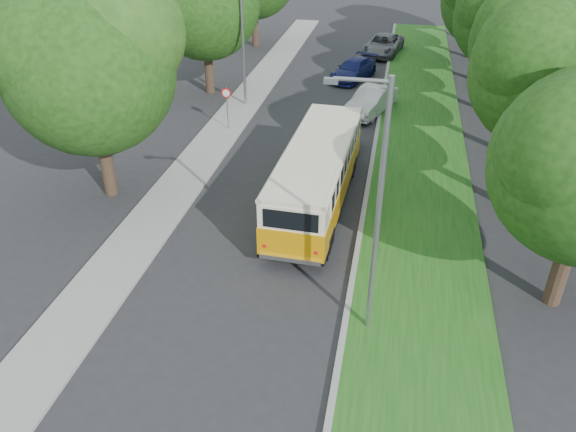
% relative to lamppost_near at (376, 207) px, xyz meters
% --- Properties ---
extents(ground, '(120.00, 120.00, 0.00)m').
position_rel_lamppost_near_xyz_m(ground, '(-4.21, 2.50, -4.37)').
color(ground, '#29292B').
rests_on(ground, ground).
extents(curb, '(0.20, 70.00, 0.15)m').
position_rel_lamppost_near_xyz_m(curb, '(-0.61, 7.50, -4.29)').
color(curb, gray).
rests_on(curb, ground).
extents(grass_verge, '(4.50, 70.00, 0.13)m').
position_rel_lamppost_near_xyz_m(grass_verge, '(1.74, 7.50, -4.30)').
color(grass_verge, '#195416').
rests_on(grass_verge, ground).
extents(sidewalk, '(2.20, 70.00, 0.12)m').
position_rel_lamppost_near_xyz_m(sidewalk, '(-9.01, 7.50, -4.31)').
color(sidewalk, gray).
rests_on(sidewalk, ground).
extents(treeline, '(24.27, 41.91, 9.46)m').
position_rel_lamppost_near_xyz_m(treeline, '(-1.06, 20.49, 1.56)').
color(treeline, '#332319').
rests_on(treeline, ground).
extents(lamppost_near, '(1.71, 0.16, 8.00)m').
position_rel_lamppost_near_xyz_m(lamppost_near, '(0.00, 0.00, 0.00)').
color(lamppost_near, gray).
rests_on(lamppost_near, ground).
extents(lamppost_far, '(1.71, 0.16, 7.50)m').
position_rel_lamppost_near_xyz_m(lamppost_far, '(-8.91, 18.50, -0.25)').
color(lamppost_far, gray).
rests_on(lamppost_far, ground).
extents(warning_sign, '(0.56, 0.10, 2.50)m').
position_rel_lamppost_near_xyz_m(warning_sign, '(-8.71, 14.48, -2.66)').
color(warning_sign, gray).
rests_on(warning_sign, ground).
extents(vintage_bus, '(2.86, 9.80, 2.88)m').
position_rel_lamppost_near_xyz_m(vintage_bus, '(-2.64, 7.13, -2.93)').
color(vintage_bus, orange).
rests_on(vintage_bus, ground).
extents(car_silver, '(1.85, 4.32, 1.45)m').
position_rel_lamppost_near_xyz_m(car_silver, '(-2.25, 12.12, -3.64)').
color(car_silver, '#B0B0B5').
rests_on(car_silver, ground).
extents(car_white, '(3.06, 4.85, 1.51)m').
position_rel_lamppost_near_xyz_m(car_white, '(-1.21, 18.70, -3.61)').
color(car_white, silver).
rests_on(car_white, ground).
extents(car_blue, '(3.37, 5.03, 1.35)m').
position_rel_lamppost_near_xyz_m(car_blue, '(-2.85, 25.09, -3.69)').
color(car_blue, navy).
rests_on(car_blue, ground).
extents(car_grey, '(3.36, 5.73, 1.50)m').
position_rel_lamppost_near_xyz_m(car_grey, '(-1.21, 31.92, -3.62)').
color(car_grey, slate).
rests_on(car_grey, ground).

